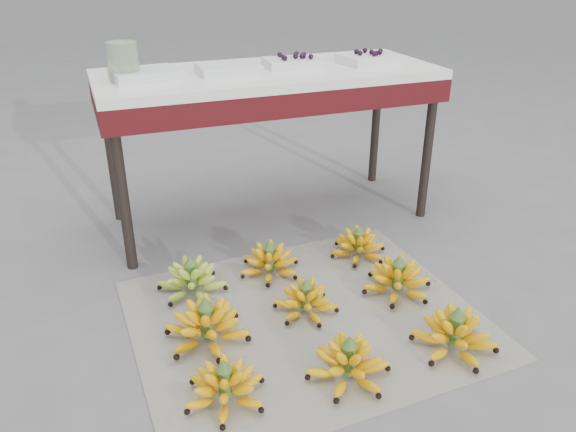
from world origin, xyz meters
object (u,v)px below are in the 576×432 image
object	(u,v)px
bunch_front_right	(455,335)
tray_left	(228,69)
bunch_back_right	(358,246)
vendor_table	(269,88)
tray_far_left	(145,74)
bunch_mid_center	(306,301)
tray_far_right	(367,59)
bunch_front_left	(225,387)
bunch_mid_left	(207,326)
tray_right	(292,62)
bunch_front_center	(349,364)
bunch_mid_right	(398,279)
bunch_back_left	(192,280)
newspaper_mat	(305,318)
bunch_back_center	(270,262)
glass_jar	(123,62)

from	to	relation	value
bunch_front_right	tray_left	distance (m)	1.45
bunch_front_right	bunch_back_right	bearing A→B (deg)	84.98
vendor_table	tray_far_left	world-z (taller)	tray_far_left
bunch_back_right	bunch_mid_center	bearing A→B (deg)	-125.86
bunch_back_right	tray_far_right	size ratio (longest dim) A/B	1.08
bunch_front_left	tray_far_right	bearing A→B (deg)	43.84
bunch_mid_left	vendor_table	distance (m)	1.19
tray_right	vendor_table	bearing A→B (deg)	-174.89
bunch_front_center	bunch_mid_right	distance (m)	0.55
bunch_back_right	tray_right	xyz separation A→B (m)	(-0.11, 0.54, 0.71)
bunch_back_left	tray_left	bearing A→B (deg)	42.34
bunch_mid_right	tray_far_left	xyz separation A→B (m)	(-0.80, 0.83, 0.71)
bunch_back_left	tray_far_left	distance (m)	0.89
bunch_back_right	tray_far_right	xyz separation A→B (m)	(0.26, 0.50, 0.71)
newspaper_mat	bunch_back_center	world-z (taller)	bunch_back_center
bunch_mid_left	glass_jar	xyz separation A→B (m)	(-0.10, 0.85, 0.76)
bunch_back_center	tray_far_left	distance (m)	0.95
bunch_front_center	bunch_back_left	bearing A→B (deg)	98.01
bunch_back_left	glass_jar	xyz separation A→B (m)	(-0.11, 0.53, 0.77)
bunch_front_right	bunch_mid_left	distance (m)	0.85
bunch_front_left	bunch_front_right	size ratio (longest dim) A/B	0.87
newspaper_mat	bunch_front_right	size ratio (longest dim) A/B	3.99
bunch_front_left	bunch_back_right	world-z (taller)	bunch_front_left
vendor_table	tray_far_right	xyz separation A→B (m)	(0.49, -0.03, 0.11)
tray_far_left	bunch_front_left	bearing A→B (deg)	-90.04
bunch_back_right	tray_far_left	bearing A→B (deg)	161.73
bunch_front_left	tray_left	size ratio (longest dim) A/B	1.03
bunch_mid_center	tray_far_left	distance (m)	1.16
newspaper_mat	bunch_mid_right	xyz separation A→B (m)	(0.41, 0.03, 0.06)
newspaper_mat	bunch_front_center	world-z (taller)	bunch_front_center
tray_far_left	bunch_mid_center	bearing A→B (deg)	-63.93
bunch_back_right	tray_far_right	world-z (taller)	tray_far_right
tray_far_left	tray_right	distance (m)	0.68
bunch_mid_left	bunch_mid_right	distance (m)	0.78
bunch_back_right	glass_jar	distance (m)	1.27
bunch_back_right	tray_far_right	bearing A→B (deg)	77.10
bunch_back_center	glass_jar	bearing A→B (deg)	152.81
tray_left	tray_right	size ratio (longest dim) A/B	1.01
bunch_mid_left	bunch_back_left	distance (m)	0.32
glass_jar	tray_far_right	bearing A→B (deg)	-0.45
bunch_mid_right	tray_far_left	bearing A→B (deg)	152.56
bunch_front_left	tray_far_left	bearing A→B (deg)	86.24
glass_jar	bunch_mid_left	bearing A→B (deg)	-83.46
newspaper_mat	bunch_back_left	size ratio (longest dim) A/B	3.74
bunch_front_center	bunch_back_right	world-z (taller)	bunch_front_center
bunch_front_center	bunch_back_left	world-z (taller)	same
tray_left	tray_far_right	xyz separation A→B (m)	(0.69, -0.00, 0.00)
bunch_mid_center	tray_left	world-z (taller)	tray_left
bunch_front_left	bunch_back_left	world-z (taller)	bunch_back_left
tray_right	bunch_mid_right	bearing A→B (deg)	-82.10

